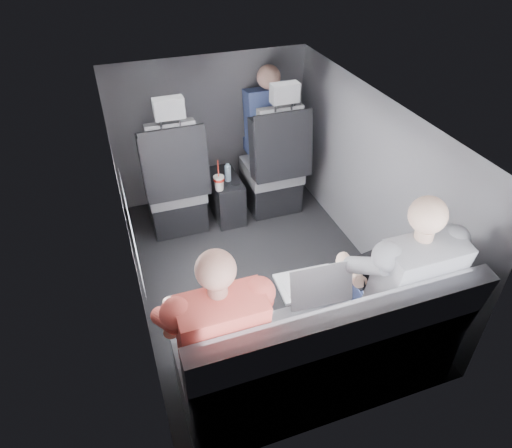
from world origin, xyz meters
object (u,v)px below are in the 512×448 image
object	(u,v)px
laptop_white	(200,308)
laptop_silver	(313,284)
laptop_black	(376,269)
rear_bench	(321,356)
water_bottle	(228,173)
soda_cup	(219,182)
passenger_rear_left	(216,332)
passenger_front_right	(268,123)
center_console	(226,196)
front_seat_left	(175,189)
passenger_rear_right	(396,281)
front_seat_right	(274,171)

from	to	relation	value
laptop_white	laptop_silver	bearing A→B (deg)	-3.90
laptop_white	laptop_black	world-z (taller)	laptop_black
laptop_black	rear_bench	bearing A→B (deg)	-151.79
water_bottle	soda_cup	bearing A→B (deg)	-133.37
soda_cup	passenger_rear_left	world-z (taller)	passenger_rear_left
rear_bench	passenger_front_right	size ratio (longest dim) A/B	1.90
center_console	passenger_front_right	distance (m)	0.77
front_seat_left	rear_bench	size ratio (longest dim) A/B	0.79
front_seat_left	passenger_rear_right	size ratio (longest dim) A/B	0.98
front_seat_right	center_console	size ratio (longest dim) A/B	2.64
laptop_silver	passenger_rear_right	size ratio (longest dim) A/B	0.29
center_console	passenger_rear_left	bearing A→B (deg)	-107.44
front_seat_left	laptop_black	bearing A→B (deg)	-61.48
front_seat_right	soda_cup	xyz separation A→B (m)	(-0.55, -0.14, 0.07)
laptop_white	laptop_silver	size ratio (longest dim) A/B	0.88
laptop_black	laptop_silver	bearing A→B (deg)	179.55
center_console	water_bottle	xyz separation A→B (m)	(0.01, -0.06, 0.27)
front_seat_right	laptop_black	size ratio (longest dim) A/B	3.21
passenger_rear_left	front_seat_right	bearing A→B (deg)	60.31
front_seat_left	laptop_black	xyz separation A→B (m)	(0.90, -1.66, 0.23)
laptop_silver	passenger_front_right	bearing A→B (deg)	76.89
front_seat_left	laptop_silver	xyz separation A→B (m)	(0.49, -1.66, 0.24)
rear_bench	soda_cup	size ratio (longest dim) A/B	5.71
water_bottle	laptop_silver	xyz separation A→B (m)	(0.03, -1.64, 0.16)
laptop_white	laptop_black	xyz separation A→B (m)	(1.06, -0.05, 0.00)
laptop_black	front_seat_right	bearing A→B (deg)	90.06
laptop_white	passenger_rear_right	world-z (taller)	passenger_rear_right
soda_cup	passenger_rear_right	size ratio (longest dim) A/B	0.22
laptop_silver	passenger_front_right	xyz separation A→B (m)	(0.45, 1.91, 0.12)
front_seat_right	laptop_black	bearing A→B (deg)	-89.94
rear_bench	passenger_rear_right	size ratio (longest dim) A/B	1.25
laptop_white	center_console	bearing A→B (deg)	69.64
laptop_silver	passenger_rear_right	distance (m)	0.48
passenger_rear_left	passenger_front_right	size ratio (longest dim) A/B	1.48
laptop_silver	front_seat_right	bearing A→B (deg)	76.04
front_seat_left	passenger_rear_left	xyz separation A→B (m)	(-0.13, -1.81, 0.24)
rear_bench	water_bottle	world-z (taller)	rear_bench
passenger_front_right	water_bottle	bearing A→B (deg)	-149.76
rear_bench	laptop_black	xyz separation A→B (m)	(0.45, 0.24, 0.33)
front_seat_left	front_seat_right	bearing A→B (deg)	0.00
center_console	rear_bench	bearing A→B (deg)	-90.00
water_bottle	passenger_rear_right	xyz separation A→B (m)	(0.48, -1.79, 0.18)
front_seat_left	soda_cup	size ratio (longest dim) A/B	4.52
passenger_rear_left	water_bottle	bearing A→B (deg)	71.68
front_seat_left	front_seat_right	size ratio (longest dim) A/B	1.00
center_console	passenger_rear_right	size ratio (longest dim) A/B	0.37
front_seat_left	center_console	xyz separation A→B (m)	(0.45, 0.04, -0.20)
soda_cup	laptop_white	size ratio (longest dim) A/B	0.85
water_bottle	passenger_front_right	bearing A→B (deg)	30.24
front_seat_right	water_bottle	world-z (taller)	front_seat_right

